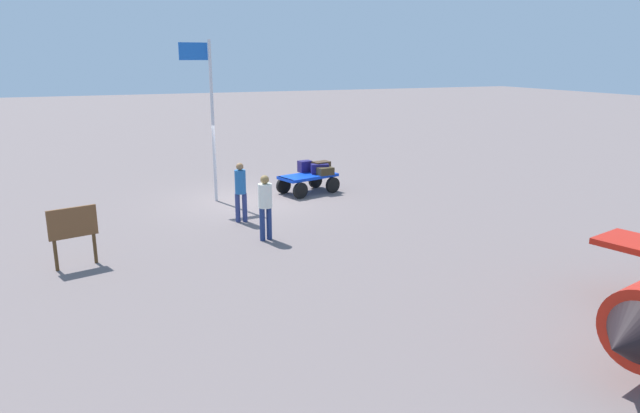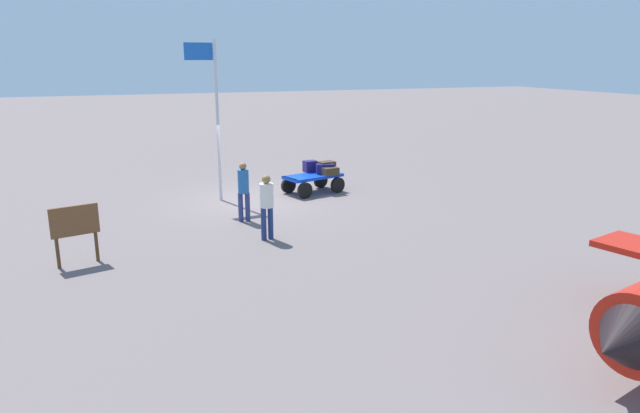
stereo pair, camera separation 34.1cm
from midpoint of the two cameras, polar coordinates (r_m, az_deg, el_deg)
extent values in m
plane|color=#6C5F5E|center=(19.32, -6.07, 0.64)|extent=(120.00, 120.00, 0.00)
cube|color=#0C38C9|center=(20.11, -0.20, 3.02)|extent=(2.20, 1.47, 0.10)
cube|color=#0C38C9|center=(19.56, -2.45, 2.68)|extent=(0.32, 0.89, 0.10)
cylinder|color=black|center=(19.38, -1.00, 1.59)|extent=(0.56, 0.27, 0.55)
cylinder|color=black|center=(20.17, -2.65, 2.09)|extent=(0.56, 0.27, 0.55)
cylinder|color=black|center=(20.22, 2.24, 2.13)|extent=(0.56, 0.27, 0.55)
cylinder|color=black|center=(20.98, 0.54, 2.60)|extent=(0.56, 0.27, 0.55)
cube|color=#1A1653|center=(20.26, 0.97, 3.75)|extent=(0.65, 0.42, 0.34)
cube|color=#221A51|center=(20.59, -0.51, 4.00)|extent=(0.48, 0.39, 0.40)
cube|color=#45301D|center=(20.49, 1.12, 3.93)|extent=(0.65, 0.50, 0.39)
cube|color=#392F1C|center=(20.09, 1.48, 3.52)|extent=(0.59, 0.48, 0.26)
cylinder|color=navy|center=(16.76, -6.59, -0.06)|extent=(0.14, 0.14, 0.84)
cylinder|color=navy|center=(16.75, -7.27, -0.08)|extent=(0.14, 0.14, 0.84)
cylinder|color=#2160A6|center=(16.58, -7.01, 2.47)|extent=(0.37, 0.37, 0.68)
sphere|color=olive|center=(16.49, -7.06, 3.98)|extent=(0.21, 0.21, 0.21)
cylinder|color=navy|center=(15.06, -4.26, -1.61)|extent=(0.14, 0.14, 0.87)
cylinder|color=navy|center=(14.97, -4.94, -1.73)|extent=(0.14, 0.14, 0.87)
cylinder|color=silver|center=(14.82, -4.66, 1.10)|extent=(0.42, 0.42, 0.62)
sphere|color=olive|center=(14.73, -4.69, 2.70)|extent=(0.23, 0.23, 0.23)
cone|color=black|center=(8.65, 28.58, -11.81)|extent=(1.15, 1.27, 1.07)
cylinder|color=silver|center=(19.01, -9.56, 8.19)|extent=(0.10, 0.10, 5.16)
cube|color=blue|center=(18.81, -11.41, 14.81)|extent=(0.91, 0.15, 0.53)
cylinder|color=#4C3319|center=(14.34, -20.57, -3.73)|extent=(0.08, 0.08, 0.70)
cylinder|color=#4C3319|center=(14.17, -23.87, -4.28)|extent=(0.08, 0.08, 0.70)
cube|color=brown|center=(14.06, -22.48, -1.32)|extent=(1.04, 0.32, 0.69)
camera|label=1|loc=(0.17, -89.28, 0.19)|focal=32.36mm
camera|label=2|loc=(0.17, 90.72, -0.19)|focal=32.36mm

